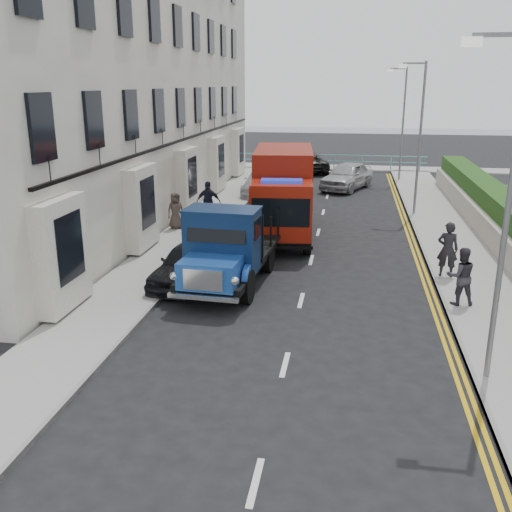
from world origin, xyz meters
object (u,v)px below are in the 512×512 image
(lamp_near, at_px, (503,195))
(red_lorry, at_px, (283,191))
(lamp_mid, at_px, (418,130))
(bedford_lorry, at_px, (224,253))
(pedestrian_east_near, at_px, (448,249))
(lamp_far, at_px, (401,117))
(parked_car_front, at_px, (191,263))

(lamp_near, distance_m, red_lorry, 12.77)
(lamp_near, relative_size, red_lorry, 1.02)
(lamp_mid, relative_size, bedford_lorry, 1.28)
(bedford_lorry, distance_m, red_lorry, 6.86)
(red_lorry, relative_size, pedestrian_east_near, 3.85)
(pedestrian_east_near, bearing_deg, lamp_far, -81.94)
(lamp_near, xyz_separation_m, red_lorry, (-5.62, 11.27, -2.14))
(red_lorry, bearing_deg, lamp_mid, 34.47)
(pedestrian_east_near, bearing_deg, red_lorry, -31.06)
(lamp_near, bearing_deg, bedford_lorry, 145.50)
(bedford_lorry, height_order, pedestrian_east_near, bedford_lorry)
(lamp_far, distance_m, parked_car_front, 22.69)
(lamp_far, bearing_deg, parked_car_front, -110.19)
(lamp_far, xyz_separation_m, bedford_lorry, (-6.56, -21.49, -2.83))
(lamp_mid, bearing_deg, lamp_near, -90.00)
(lamp_far, bearing_deg, red_lorry, -110.87)
(lamp_far, height_order, bedford_lorry, lamp_far)
(parked_car_front, bearing_deg, lamp_mid, 62.77)
(lamp_mid, xyz_separation_m, parked_car_front, (-7.75, -11.07, -3.33))
(pedestrian_east_near, bearing_deg, parked_car_front, 19.42)
(lamp_near, relative_size, parked_car_front, 1.79)
(lamp_near, bearing_deg, lamp_mid, 90.00)
(parked_car_front, distance_m, pedestrian_east_near, 8.16)
(lamp_far, bearing_deg, lamp_near, -90.00)
(lamp_near, distance_m, lamp_far, 26.00)
(lamp_far, xyz_separation_m, red_lorry, (-5.62, -14.73, -2.14))
(lamp_near, xyz_separation_m, bedford_lorry, (-6.56, 4.51, -2.83))
(lamp_near, xyz_separation_m, pedestrian_east_near, (0.22, 6.63, -2.99))
(lamp_mid, distance_m, bedford_lorry, 13.53)
(red_lorry, xyz_separation_m, parked_car_front, (-2.13, -6.34, -1.20))
(lamp_mid, xyz_separation_m, pedestrian_east_near, (0.22, -9.37, -2.99))
(lamp_far, distance_m, bedford_lorry, 22.65)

